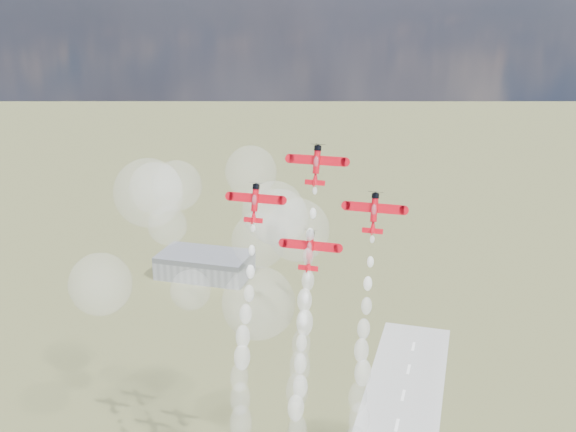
# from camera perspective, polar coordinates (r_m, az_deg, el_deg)

# --- Properties ---
(hangar) EXTENTS (50.00, 28.00, 13.00)m
(hangar) POSITION_cam_1_polar(r_m,az_deg,el_deg) (377.63, -7.05, -4.10)
(hangar) COLOR gray
(hangar) RESTS_ON ground
(plane_lead) EXTENTS (13.09, 5.32, 9.11)m
(plane_lead) POSITION_cam_1_polar(r_m,az_deg,el_deg) (154.41, 2.43, 4.42)
(plane_lead) COLOR red
(plane_lead) RESTS_ON ground
(plane_left) EXTENTS (13.09, 5.32, 9.11)m
(plane_left) POSITION_cam_1_polar(r_m,az_deg,el_deg) (157.94, -2.82, 1.19)
(plane_left) COLOR red
(plane_left) RESTS_ON ground
(plane_right) EXTENTS (13.09, 5.32, 9.11)m
(plane_right) POSITION_cam_1_polar(r_m,az_deg,el_deg) (151.74, 7.30, 0.35)
(plane_right) COLOR red
(plane_right) RESTS_ON ground
(plane_slot) EXTENTS (13.09, 5.32, 9.11)m
(plane_slot) POSITION_cam_1_polar(r_m,az_deg,el_deg) (154.68, 1.85, -2.85)
(plane_slot) COLOR red
(plane_slot) RESTS_ON ground
(smoke_trail_lead) EXTENTS (5.33, 16.36, 47.64)m
(smoke_trail_lead) POSITION_cam_1_polar(r_m,az_deg,el_deg) (158.17, 1.12, -11.12)
(smoke_trail_lead) COLOR white
(smoke_trail_lead) RESTS_ON plane_lead
(smoke_trail_left) EXTENTS (5.79, 16.26, 47.57)m
(smoke_trail_left) POSITION_cam_1_polar(r_m,az_deg,el_deg) (164.24, -3.96, -13.80)
(smoke_trail_left) COLOR white
(smoke_trail_left) RESTS_ON plane_left
(smoke_trail_right) EXTENTS (5.51, 17.17, 47.60)m
(smoke_trail_right) POSITION_cam_1_polar(r_m,az_deg,el_deg) (158.07, 6.01, -15.27)
(smoke_trail_right) COLOR white
(smoke_trail_right) RESTS_ON plane_right
(drifted_smoke_cloud) EXTENTS (73.23, 39.91, 54.06)m
(drifted_smoke_cloud) POSITION_cam_1_polar(r_m,az_deg,el_deg) (191.76, -6.46, -1.49)
(drifted_smoke_cloud) COLOR white
(drifted_smoke_cloud) RESTS_ON ground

